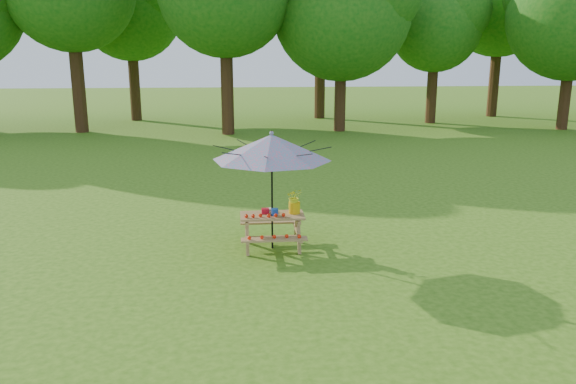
{
  "coord_description": "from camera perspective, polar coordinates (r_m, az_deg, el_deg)",
  "views": [
    {
      "loc": [
        -4.95,
        -5.89,
        3.59
      ],
      "look_at": [
        -3.99,
        4.25,
        1.1
      ],
      "focal_mm": 35.0,
      "sensor_mm": 36.0,
      "label": 1
    }
  ],
  "objects": [
    {
      "name": "patio_umbrella",
      "position": [
        10.3,
        -1.67,
        4.56
      ],
      "size": [
        2.56,
        2.56,
        2.25
      ],
      "color": "black",
      "rests_on": "ground"
    },
    {
      "name": "produce_bins",
      "position": [
        10.6,
        -1.8,
        -1.96
      ],
      "size": [
        0.31,
        0.39,
        0.13
      ],
      "color": "red",
      "rests_on": "picnic_table"
    },
    {
      "name": "tomatoes_row",
      "position": [
        10.39,
        -2.38,
        -2.41
      ],
      "size": [
        0.77,
        0.13,
        0.07
      ],
      "primitive_type": null,
      "color": "red",
      "rests_on": "picnic_table"
    },
    {
      "name": "flower_bucket",
      "position": [
        10.59,
        0.66,
        -0.83
      ],
      "size": [
        0.3,
        0.26,
        0.48
      ],
      "color": "#E6AD0C",
      "rests_on": "picnic_table"
    },
    {
      "name": "picnic_table",
      "position": [
        10.67,
        -1.61,
        -4.08
      ],
      "size": [
        1.2,
        1.32,
        0.67
      ],
      "color": "#986244",
      "rests_on": "ground"
    }
  ]
}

